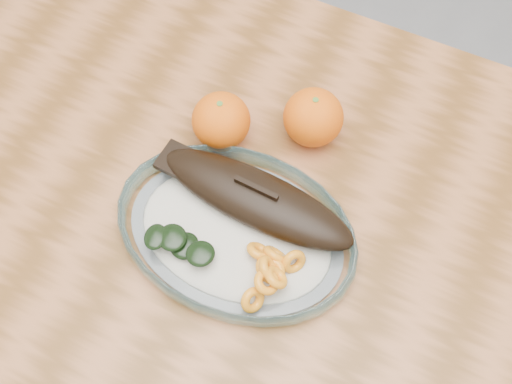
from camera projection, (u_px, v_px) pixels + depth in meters
ground at (244, 355)px, 1.51m from camera, size 3.00×3.00×0.00m
dining_table at (236, 245)px, 0.93m from camera, size 1.20×0.80×0.75m
plated_meal at (237, 228)px, 0.81m from camera, size 0.58×0.58×0.08m
orange_left at (221, 121)px, 0.87m from camera, size 0.08×0.08×0.08m
orange_right at (313, 117)px, 0.87m from camera, size 0.08×0.08×0.08m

